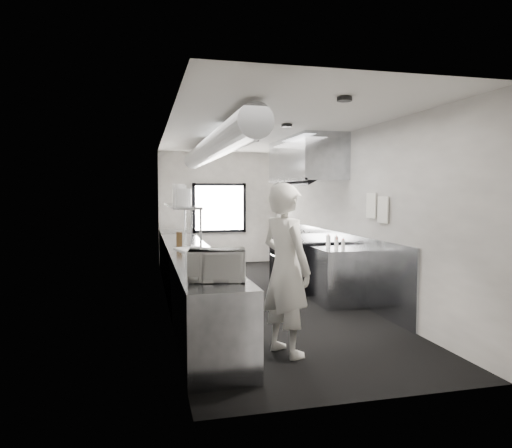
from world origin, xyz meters
TOP-DOWN VIEW (x-y plane):
  - floor at (0.00, 0.00)m, footprint 3.00×8.00m
  - ceiling at (0.00, 0.00)m, footprint 3.00×8.00m
  - wall_back at (0.00, 4.00)m, footprint 3.00×0.02m
  - wall_front at (0.00, -4.00)m, footprint 3.00×0.02m
  - wall_left at (-1.50, 0.00)m, footprint 0.02×8.00m
  - wall_right at (1.50, 0.00)m, footprint 0.02×8.00m
  - wall_cladding at (1.48, 0.30)m, footprint 0.03×5.50m
  - hvac_duct at (-0.70, 0.40)m, footprint 0.40×6.40m
  - service_window at (0.00, 3.96)m, footprint 1.36×0.05m
  - exhaust_hood at (1.10, 0.70)m, footprint 0.81×2.20m
  - prep_counter at (-1.15, -0.50)m, footprint 0.70×6.00m
  - pass_shelf at (-1.19, 1.00)m, footprint 0.45×3.00m
  - range at (1.04, 0.70)m, footprint 0.88×1.60m
  - bottle_station at (1.15, -0.70)m, footprint 0.65×0.80m
  - far_work_table at (-1.15, 3.20)m, footprint 0.70×1.20m
  - notice_sheet_a at (1.47, -1.20)m, footprint 0.02×0.28m
  - notice_sheet_b at (1.47, -1.55)m, footprint 0.02×0.28m
  - line_cook at (-0.34, -2.70)m, footprint 0.70×0.82m
  - microwave at (-1.14, -2.89)m, footprint 0.60×0.49m
  - deli_tub_a at (-1.33, -2.59)m, footprint 0.14×0.14m
  - deli_tub_b at (-1.33, -2.64)m, footprint 0.13×0.13m
  - newspaper at (-0.96, -1.99)m, footprint 0.43×0.49m
  - small_plate at (-1.01, -1.54)m, footprint 0.23×0.23m
  - pastry at (-1.01, -1.54)m, footprint 0.08×0.08m
  - cutting_board at (-1.12, -0.33)m, footprint 0.57×0.67m
  - knife_block at (-1.28, 0.26)m, footprint 0.11×0.22m
  - plate_stack_a at (-1.20, 0.19)m, footprint 0.33×0.33m
  - plate_stack_b at (-1.22, 0.75)m, footprint 0.28×0.28m
  - plate_stack_c at (-1.18, 1.28)m, footprint 0.31×0.31m
  - plate_stack_d at (-1.18, 1.66)m, footprint 0.33×0.33m
  - squeeze_bottle_a at (1.12, -0.98)m, footprint 0.07×0.07m
  - squeeze_bottle_b at (1.06, -0.87)m, footprint 0.06×0.06m
  - squeeze_bottle_c at (1.14, -0.68)m, footprint 0.08×0.08m
  - squeeze_bottle_d at (1.07, -0.51)m, footprint 0.07×0.07m
  - squeeze_bottle_e at (1.13, -0.40)m, footprint 0.06×0.06m

SIDE VIEW (x-z plane):
  - floor at x=0.00m, z-range -0.01..0.01m
  - prep_counter at x=-1.15m, z-range 0.00..0.90m
  - bottle_station at x=1.15m, z-range 0.00..0.90m
  - far_work_table at x=-1.15m, z-range 0.00..0.90m
  - range at x=1.04m, z-range 0.00..0.94m
  - wall_cladding at x=1.48m, z-range 0.00..1.10m
  - newspaper at x=-0.96m, z-range 0.90..0.91m
  - small_plate at x=-1.01m, z-range 0.90..0.92m
  - cutting_board at x=-1.12m, z-range 0.90..0.92m
  - deli_tub_b at x=-1.33m, z-range 0.90..0.99m
  - deli_tub_a at x=-1.33m, z-range 0.90..0.99m
  - line_cook at x=-0.34m, z-range 0.00..1.91m
  - pastry at x=-1.01m, z-range 0.92..1.00m
  - squeeze_bottle_b at x=1.06m, z-range 0.90..1.06m
  - squeeze_bottle_a at x=1.12m, z-range 0.90..1.07m
  - squeeze_bottle_e at x=1.13m, z-range 0.90..1.07m
  - squeeze_bottle_c at x=1.14m, z-range 0.90..1.09m
  - squeeze_bottle_d at x=1.07m, z-range 0.90..1.10m
  - knife_block at x=-1.28m, z-range 0.90..1.13m
  - microwave at x=-1.14m, z-range 0.90..1.22m
  - service_window at x=0.00m, z-range 0.77..2.02m
  - wall_back at x=0.00m, z-range 0.00..2.80m
  - wall_front at x=0.00m, z-range 0.00..2.80m
  - wall_left at x=-1.50m, z-range 0.00..2.80m
  - wall_right at x=1.50m, z-range 0.00..2.80m
  - pass_shelf at x=-1.19m, z-range 1.20..1.88m
  - notice_sheet_b at x=1.47m, z-range 1.36..1.74m
  - notice_sheet_a at x=1.47m, z-range 1.41..1.79m
  - plate_stack_a at x=-1.20m, z-range 1.57..1.86m
  - plate_stack_b at x=-1.22m, z-range 1.57..1.87m
  - plate_stack_c at x=-1.18m, z-range 1.57..1.93m
  - plate_stack_d at x=-1.18m, z-range 1.57..1.96m
  - exhaust_hood at x=1.10m, z-range 1.95..2.83m
  - hvac_duct at x=-0.70m, z-range 2.35..2.75m
  - ceiling at x=0.00m, z-range 2.79..2.80m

